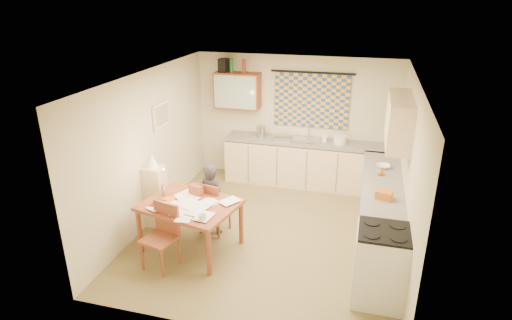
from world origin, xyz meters
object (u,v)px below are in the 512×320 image
(dining_table, at_px, (191,226))
(chair_far, at_px, (214,216))
(person, at_px, (212,199))
(shelf_stand, at_px, (156,196))
(counter_back, at_px, (309,164))
(counter_right, at_px, (380,213))
(stove, at_px, (380,265))

(dining_table, bearing_deg, chair_far, 85.01)
(dining_table, distance_m, person, 0.58)
(person, relative_size, shelf_stand, 1.14)
(shelf_stand, bearing_deg, counter_back, 45.33)
(counter_right, relative_size, dining_table, 1.95)
(stove, bearing_deg, chair_far, 158.66)
(counter_back, distance_m, stove, 3.45)
(dining_table, bearing_deg, counter_right, 32.55)
(counter_back, xyz_separation_m, stove, (1.36, -3.17, 0.04))
(counter_back, bearing_deg, dining_table, -116.56)
(chair_far, bearing_deg, counter_right, -157.44)
(dining_table, relative_size, person, 1.29)
(counter_right, distance_m, dining_table, 2.89)
(counter_right, height_order, chair_far, counter_right)
(dining_table, height_order, person, person)
(chair_far, bearing_deg, person, 35.94)
(counter_right, xyz_separation_m, shelf_stand, (-3.54, -0.49, 0.06))
(person, bearing_deg, counter_right, -157.18)
(counter_back, height_order, stove, stove)
(stove, bearing_deg, person, 159.06)
(counter_back, xyz_separation_m, shelf_stand, (-2.18, -2.21, 0.06))
(stove, bearing_deg, counter_back, 113.19)
(chair_far, bearing_deg, dining_table, 84.89)
(stove, xyz_separation_m, shelf_stand, (-3.54, 0.96, 0.02))
(counter_right, relative_size, person, 2.51)
(dining_table, xyz_separation_m, shelf_stand, (-0.83, 0.50, 0.14))
(counter_back, xyz_separation_m, dining_table, (-1.35, -2.71, -0.07))
(counter_back, relative_size, person, 2.81)
(chair_far, relative_size, shelf_stand, 0.86)
(counter_back, bearing_deg, chair_far, -118.61)
(dining_table, xyz_separation_m, person, (0.14, 0.52, 0.21))
(counter_right, bearing_deg, dining_table, -159.90)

